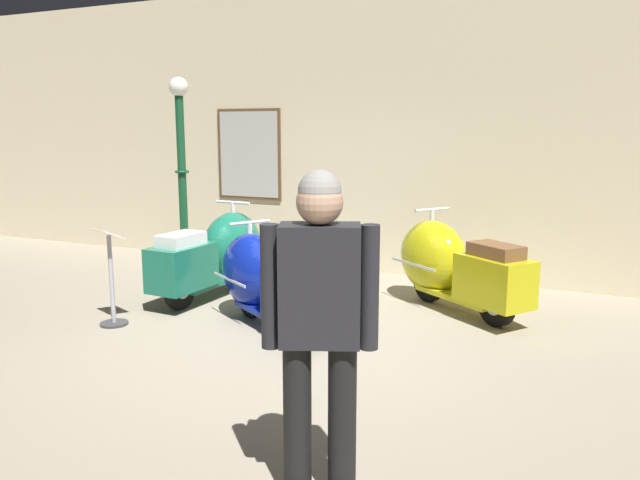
% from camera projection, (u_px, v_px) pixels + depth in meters
% --- Properties ---
extents(ground_plane, '(60.00, 60.00, 0.00)m').
position_uv_depth(ground_plane, '(266.00, 345.00, 5.61)').
color(ground_plane, gray).
extents(showroom_back_wall, '(18.00, 0.63, 3.87)m').
position_uv_depth(showroom_back_wall, '(392.00, 131.00, 8.12)').
color(showroom_back_wall, beige).
rests_on(showroom_back_wall, ground).
extents(scooter_0, '(0.63, 1.82, 1.09)m').
position_uv_depth(scooter_0, '(218.00, 253.00, 7.28)').
color(scooter_0, black).
rests_on(scooter_0, ground).
extents(scooter_1, '(1.68, 1.30, 1.03)m').
position_uv_depth(scooter_1, '(265.00, 280.00, 6.12)').
color(scooter_1, black).
rests_on(scooter_1, ground).
extents(scooter_2, '(1.73, 1.45, 1.09)m').
position_uv_depth(scooter_2, '(450.00, 265.00, 6.67)').
color(scooter_2, black).
rests_on(scooter_2, ground).
extents(lamppost, '(0.28, 0.28, 2.63)m').
position_uv_depth(lamppost, '(182.00, 175.00, 8.20)').
color(lamppost, '#144728').
rests_on(lamppost, ground).
extents(visitor_0, '(0.56, 0.39, 1.77)m').
position_uv_depth(visitor_0, '(320.00, 316.00, 3.10)').
color(visitor_0, black).
rests_on(visitor_0, ground).
extents(info_stanchion, '(0.38, 0.33, 1.00)m').
position_uv_depth(info_stanchion, '(112.00, 285.00, 6.13)').
color(info_stanchion, '#333338').
rests_on(info_stanchion, ground).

